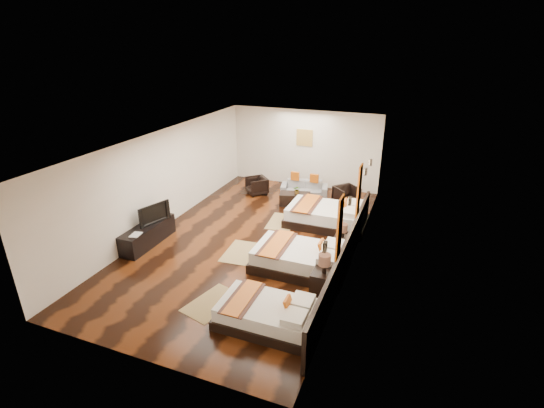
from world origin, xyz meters
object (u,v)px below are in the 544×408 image
at_px(figurine, 164,208).
at_px(armchair_right, 346,196).
at_px(bed_near, 267,314).
at_px(coffee_table, 295,199).
at_px(nightstand_a, 323,281).
at_px(bed_far, 328,216).
at_px(armchair_left, 257,186).
at_px(book, 131,234).
at_px(tv, 153,213).
at_px(sofa, 304,188).
at_px(tv_console, 148,234).
at_px(bed_mid, 301,258).
at_px(nightstand_b, 342,243).
at_px(table_plant, 297,190).

relative_size(figurine, armchair_right, 0.46).
height_order(bed_near, coffee_table, bed_near).
bearing_deg(nightstand_a, bed_far, 102.35).
distance_m(armchair_left, coffee_table, 1.63).
height_order(book, coffee_table, book).
height_order(nightstand_a, armchair_right, nightstand_a).
distance_m(book, coffee_table, 5.42).
bearing_deg(tv, coffee_table, -18.33).
bearing_deg(sofa, armchair_left, -171.52).
distance_m(tv_console, armchair_left, 4.63).
distance_m(bed_near, figurine, 5.00).
bearing_deg(tv, bed_mid, -71.59).
bearing_deg(bed_mid, tv, -179.43).
relative_size(nightstand_b, book, 2.64).
bearing_deg(sofa, bed_near, -91.54).
bearing_deg(figurine, tv_console, -90.00).
distance_m(bed_mid, table_plant, 3.96).
relative_size(tv_console, table_plant, 6.35).
bearing_deg(sofa, armchair_right, -29.57).
relative_size(armchair_left, table_plant, 2.39).
relative_size(bed_far, tv, 2.46).
xyz_separation_m(bed_mid, bed_far, (0.00, 2.60, 0.01)).
bearing_deg(armchair_left, bed_mid, -8.88).
height_order(bed_mid, nightstand_b, bed_mid).
bearing_deg(armchair_left, armchair_right, 48.33).
height_order(nightstand_b, tv, tv).
distance_m(bed_far, coffee_table, 1.80).
bearing_deg(nightstand_b, tv_console, -164.48).
bearing_deg(nightstand_a, armchair_right, 96.03).
bearing_deg(tv_console, nightstand_a, -6.15).
bearing_deg(nightstand_a, book, -179.14).
relative_size(bed_mid, tv, 2.35).
distance_m(bed_far, nightstand_a, 3.49).
bearing_deg(book, armchair_right, 49.69).
relative_size(bed_far, nightstand_b, 2.80).
bearing_deg(book, bed_far, 39.64).
relative_size(tv, armchair_left, 1.39).
xyz_separation_m(tv, figurine, (-0.05, 0.57, -0.11)).
bearing_deg(coffee_table, nightstand_b, -51.15).
distance_m(figurine, table_plant, 4.31).
xyz_separation_m(book, coffee_table, (2.82, 4.62, -0.36)).
bearing_deg(bed_far, book, -140.36).
height_order(bed_far, table_plant, bed_far).
relative_size(nightstand_b, tv, 0.88).
relative_size(nightstand_a, book, 3.12).
bearing_deg(coffee_table, bed_near, -76.84).
relative_size(bed_near, nightstand_b, 2.27).
xyz_separation_m(armchair_left, table_plant, (1.64, -0.46, 0.23)).
height_order(bed_mid, armchair_left, bed_mid).
relative_size(bed_far, nightstand_a, 2.37).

